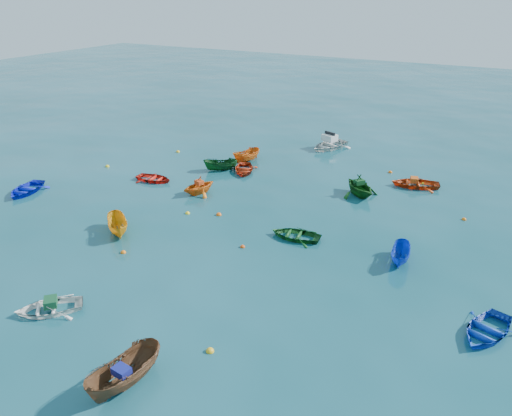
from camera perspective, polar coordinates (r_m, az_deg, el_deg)
The scene contains 31 objects.
ground at distance 28.98m, azimuth -4.77°, elevation -4.28°, with size 160.00×160.00×0.00m, color #093C43.
dinghy_blue_sw at distance 39.76m, azimuth -24.77°, elevation 1.61°, with size 2.44×3.41×0.71m, color #1121D6.
dinghy_white_near at distance 25.36m, azimuth -22.49°, elevation -10.84°, with size 2.13×2.97×0.62m, color white.
sampan_brown_mid at distance 20.49m, azimuth -14.53°, elevation -19.07°, with size 1.30×3.45×1.34m, color brown.
dinghy_blue_se at distance 24.29m, azimuth 24.74°, elevation -12.97°, with size 2.32×3.25×0.67m, color #0E3DBA.
dinghy_orange_w at distance 36.23m, azimuth -6.52°, elevation 1.69°, with size 2.25×2.61×1.38m, color orange.
sampan_yellow_mid at distance 31.40m, azimuth -15.39°, elevation -2.77°, with size 1.14×3.02×1.17m, color orange.
dinghy_green_e at distance 29.82m, azimuth 4.55°, elevation -3.41°, with size 2.13×2.97×0.62m, color #114C1B.
dinghy_red_nw at distance 39.09m, azimuth -11.57°, elevation 3.06°, with size 2.08×2.91×0.60m, color red.
sampan_orange_n at distance 42.59m, azimuth -1.09°, elevation 5.33°, with size 1.13×2.99×1.16m, color #C95C13.
dinghy_green_n at distance 36.42m, azimuth 11.68°, elevation 1.45°, with size 2.65×3.07×1.62m, color #104813.
dinghy_red_ne at distance 39.06m, azimuth 17.69°, elevation 2.36°, with size 2.48×3.46×0.72m, color #C33C10.
sampan_blue_far at distance 28.38m, azimuth 16.12°, elevation -5.90°, with size 0.99×2.62×1.01m, color #0F39C0.
dinghy_red_far at distance 40.18m, azimuth -1.39°, elevation 4.15°, with size 2.21×3.09×0.64m, color #B72C0F.
sampan_green_far at distance 40.63m, azimuth -4.07°, elevation 4.32°, with size 1.03×2.74×1.06m, color #0F4319.
motorboat_white at distance 46.67m, azimuth 8.34°, elevation 6.78°, with size 2.91×4.07×1.44m, color silver.
tarp_green_a at distance 25.08m, azimuth -22.44°, elevation -9.90°, with size 0.74×0.56×0.36m, color #124A29.
tarp_blue_a at distance 19.87m, azimuth -15.12°, elevation -17.55°, with size 0.64×0.48×0.31m, color navy.
tarp_orange_a at distance 35.95m, azimuth -6.52°, elevation 2.93°, with size 0.60×0.45×0.29m, color #D84216.
tarp_green_b at distance 36.14m, azimuth 11.73°, elevation 2.93°, with size 0.67×0.51×0.33m, color #11451C.
tarp_orange_b at distance 38.86m, azimuth 17.64°, elevation 3.10°, with size 0.71×0.54×0.35m, color #BD4B13.
buoy_or_a at distance 29.10m, azimuth -14.92°, elevation -4.97°, with size 0.30×0.30×0.30m, color orange.
buoy_ye_a at distance 21.41m, azimuth -5.28°, elevation -16.01°, with size 0.34×0.34×0.34m, color gold.
buoy_or_b at distance 28.71m, azimuth -1.55°, elevation -4.49°, with size 0.29×0.29×0.29m, color #D6450B.
buoy_ye_b at distance 43.12m, azimuth -16.63°, elevation 4.54°, with size 0.34×0.34×0.34m, color yellow.
buoy_or_c at distance 32.67m, azimuth -4.27°, elevation -0.82°, with size 0.36×0.36×0.36m, color #F15B0D.
buoy_ye_c at distance 33.10m, azimuth -7.83°, elevation -0.64°, with size 0.31×0.31×0.31m, color yellow.
buoy_or_d at distance 34.62m, azimuth 22.67°, elevation -1.24°, with size 0.29×0.29×0.29m, color orange.
buoy_ye_d at distance 45.61m, azimuth -8.91°, elevation 6.33°, with size 0.34×0.34×0.34m, color yellow.
buoy_or_e at distance 41.44m, azimuth 15.08°, elevation 3.93°, with size 0.32×0.32×0.32m, color #E95E0C.
buoy_ye_e at distance 39.78m, azimuth 18.54°, elevation 2.64°, with size 0.33×0.33×0.33m, color #FEF11A.
Camera 1 is at (14.30, -21.10, 13.80)m, focal length 35.00 mm.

